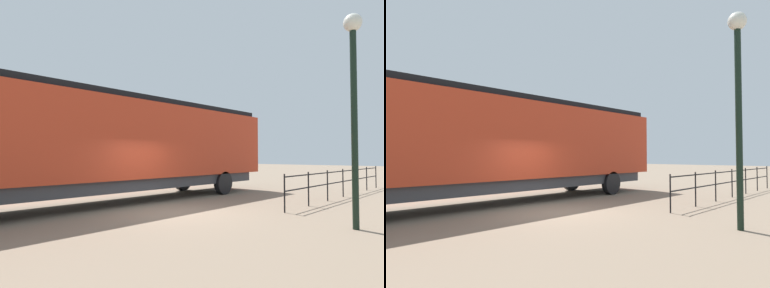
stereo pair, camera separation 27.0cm
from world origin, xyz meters
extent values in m
plane|color=#84705B|center=(0.00, 0.00, 0.00)|extent=(120.00, 120.00, 0.00)
cube|color=red|center=(-3.22, -0.02, 2.48)|extent=(3.01, 16.69, 2.97)
cube|color=black|center=(-3.22, 7.21, 2.04)|extent=(2.89, 2.24, 2.08)
cube|color=black|center=(-3.22, -0.02, 4.09)|extent=(2.71, 16.02, 0.24)
cube|color=#38383D|center=(-3.22, -0.02, 0.78)|extent=(2.71, 15.36, 0.45)
cylinder|color=black|center=(-4.58, 5.32, 0.55)|extent=(0.30, 1.10, 1.10)
cylinder|color=black|center=(-1.87, 5.32, 0.55)|extent=(0.30, 1.10, 1.10)
cylinder|color=black|center=(5.29, 1.30, 2.59)|extent=(0.16, 0.16, 5.17)
sphere|color=silver|center=(5.29, 1.30, 5.31)|extent=(0.46, 0.46, 0.46)
cube|color=black|center=(2.79, 8.15, 1.17)|extent=(0.04, 11.49, 0.04)
cube|color=black|center=(2.79, 8.15, 0.70)|extent=(0.04, 11.49, 0.04)
cylinder|color=black|center=(2.79, 2.40, 0.63)|extent=(0.05, 0.05, 1.27)
cylinder|color=black|center=(2.79, 4.32, 0.63)|extent=(0.05, 0.05, 1.27)
cylinder|color=black|center=(2.79, 6.23, 0.63)|extent=(0.05, 0.05, 1.27)
cylinder|color=black|center=(2.79, 8.15, 0.63)|extent=(0.05, 0.05, 1.27)
cylinder|color=black|center=(2.79, 10.06, 0.63)|extent=(0.05, 0.05, 1.27)
cylinder|color=black|center=(2.79, 11.98, 0.63)|extent=(0.05, 0.05, 1.27)
cylinder|color=black|center=(2.79, 13.90, 0.63)|extent=(0.05, 0.05, 1.27)
camera|label=1|loc=(7.93, -7.86, 1.86)|focal=31.49mm
camera|label=2|loc=(8.13, -7.68, 1.86)|focal=31.49mm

